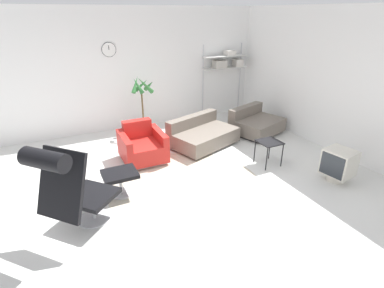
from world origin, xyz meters
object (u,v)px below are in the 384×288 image
Objects in this scene: crt_television at (339,164)px; potted_plant at (143,112)px; ottoman at (120,177)px; shelf_unit at (226,63)px; armchair_red at (142,147)px; couch_second at (256,124)px; lounge_chair at (68,183)px; couch_low at (202,135)px; side_table at (269,144)px.

potted_plant reaches higher than crt_television.
shelf_unit is at bearing 37.49° from ottoman.
armchair_red is 2.86m from couch_second.
potted_plant is (1.87, 3.04, -0.25)m from lounge_chair.
couch_low reaches higher than side_table.
couch_second is at bearing -24.93° from potted_plant.
potted_plant reaches higher than couch_second.
couch_second is 2.41m from crt_television.
armchair_red is at bearing 149.72° from side_table.
lounge_chair is at bearing -171.93° from side_table.
lounge_chair is 3.38m from couch_low.
lounge_chair is at bearing -137.30° from ottoman.
lounge_chair is 4.23m from crt_television.
potted_plant is (-2.40, 1.11, 0.30)m from couch_second.
armchair_red is 1.50× the size of crt_television.
armchair_red is (1.42, 1.71, -0.51)m from lounge_chair.
ottoman is 0.94× the size of crt_television.
couch_low is at bearing 29.30° from ottoman.
shelf_unit is (0.83, 2.93, 1.02)m from side_table.
ottoman is 3.63m from crt_television.
potted_plant is 0.74× the size of shelf_unit.
crt_television is at bearing 69.26° from couch_second.
potted_plant is at bearing 24.19° from crt_television.
crt_television is 0.40× the size of potted_plant.
shelf_unit is at bearing 74.24° from side_table.
side_table is at bearing 99.00° from couch_low.
lounge_chair is 0.94× the size of potted_plant.
potted_plant reaches higher than lounge_chair.
couch_second is (1.48, 0.09, -0.00)m from couch_low.
couch_second is 1.93m from shelf_unit.
couch_low is 1.14× the size of potted_plant.
ottoman is at bearing 90.00° from lounge_chair.
ottoman is at bearing 10.63° from couch_low.
ottoman is at bearing 0.63° from couch_second.
shelf_unit is (0.05, 1.51, 1.21)m from couch_second.
couch_second is at bearing -175.22° from armchair_red.
lounge_chair is at bearing 5.58° from couch_second.
shelf_unit reaches higher than ottoman.
crt_television is 4.08m from shelf_unit.
lounge_chair reaches higher than crt_television.
couch_low reaches higher than crt_television.
shelf_unit is (1.53, 1.59, 1.21)m from couch_low.
potted_plant is at bearing 64.47° from ottoman.
lounge_chair is at bearing 50.80° from armchair_red.
couch_low is (1.37, 0.13, -0.05)m from armchair_red.
lounge_chair is 2.79× the size of side_table.
shelf_unit is at bearing -11.13° from crt_television.
crt_television is 0.30× the size of shelf_unit.
ottoman is at bearing 175.95° from side_table.
shelf_unit is (3.57, 2.74, 1.13)m from ottoman.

